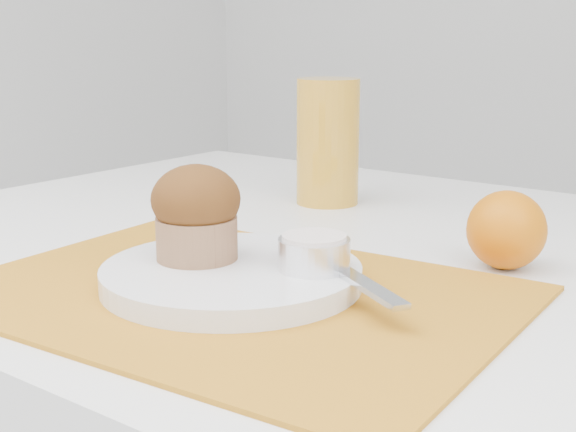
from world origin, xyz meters
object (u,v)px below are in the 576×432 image
Objects in this scene: plate at (232,275)px; orange at (506,230)px; juice_glass at (328,142)px; muffin at (196,213)px.

plate is 0.26m from orange.
juice_glass reaches higher than muffin.
plate is 2.42× the size of muffin.
muffin is (-0.04, -0.00, 0.05)m from plate.
muffin is (0.09, -0.34, -0.02)m from juice_glass.
plate is at bearing -128.61° from orange.
plate is 1.41× the size of juice_glass.
muffin is at bearing -176.80° from plate.
orange is at bearing 45.75° from muffin.
orange is at bearing 51.39° from plate.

